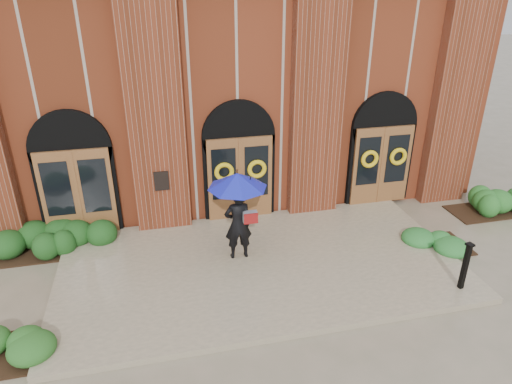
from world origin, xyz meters
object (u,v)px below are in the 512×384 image
object	(u,v)px
man_with_umbrella	(238,200)
hedge_wall_left	(55,239)
hedge_wall_right	(497,201)
metal_post	(465,265)

from	to	relation	value
man_with_umbrella	hedge_wall_left	world-z (taller)	man_with_umbrella
man_with_umbrella	hedge_wall_right	xyz separation A→B (m)	(8.48, 0.94, -1.44)
man_with_umbrella	metal_post	bearing A→B (deg)	152.31
hedge_wall_left	hedge_wall_right	bearing A→B (deg)	-2.98
metal_post	hedge_wall_right	bearing A→B (deg)	42.83
hedge_wall_left	hedge_wall_right	distance (m)	13.22
man_with_umbrella	hedge_wall_left	size ratio (longest dim) A/B	0.88
metal_post	man_with_umbrella	bearing A→B (deg)	152.50
hedge_wall_right	man_with_umbrella	bearing A→B (deg)	-173.66
man_with_umbrella	hedge_wall_right	size ratio (longest dim) A/B	0.87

